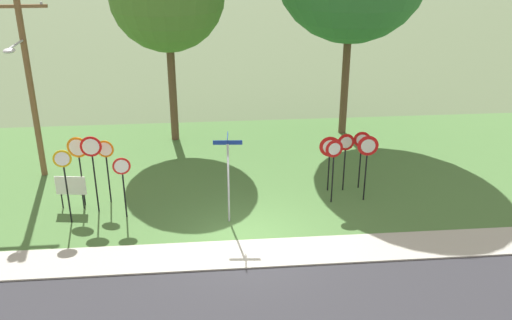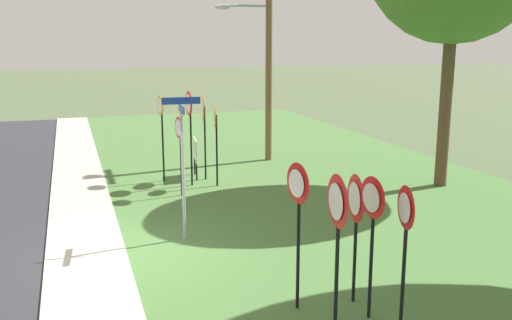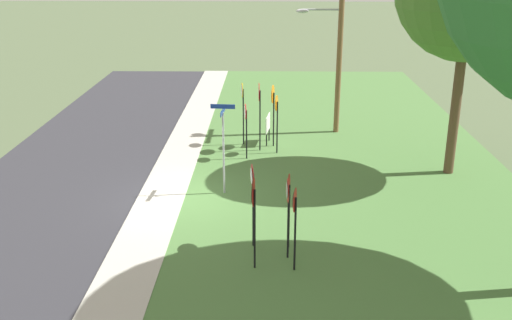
% 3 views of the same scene
% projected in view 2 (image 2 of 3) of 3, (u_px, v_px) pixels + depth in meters
% --- Properties ---
extents(ground_plane, '(160.00, 160.00, 0.00)m').
position_uv_depth(ground_plane, '(127.00, 256.00, 11.53)').
color(ground_plane, '#4C5B3D').
extents(sidewalk_strip, '(44.00, 1.60, 0.06)m').
position_uv_depth(sidewalk_strip, '(87.00, 259.00, 11.27)').
color(sidewalk_strip, '#ADAA9E').
rests_on(sidewalk_strip, ground_plane).
extents(grass_median, '(44.00, 12.00, 0.04)m').
position_uv_depth(grass_median, '(382.00, 225.00, 13.39)').
color(grass_median, '#477038').
rests_on(grass_median, ground_plane).
extents(stop_sign_near_left, '(0.60, 0.12, 2.25)m').
position_uv_depth(stop_sign_near_left, '(180.00, 140.00, 15.56)').
color(stop_sign_near_left, black).
rests_on(stop_sign_near_left, grass_median).
extents(stop_sign_near_right, '(0.63, 0.14, 2.43)m').
position_uv_depth(stop_sign_near_right, '(216.00, 129.00, 16.57)').
color(stop_sign_near_right, black).
rests_on(stop_sign_near_right, grass_median).
extents(stop_sign_far_left, '(0.75, 0.14, 2.64)m').
position_uv_depth(stop_sign_far_left, '(204.00, 119.00, 17.33)').
color(stop_sign_far_left, black).
rests_on(stop_sign_far_left, grass_median).
extents(stop_sign_far_center, '(0.60, 0.12, 2.68)m').
position_uv_depth(stop_sign_far_center, '(161.00, 121.00, 17.14)').
color(stop_sign_far_center, black).
rests_on(stop_sign_far_center, grass_median).
extents(stop_sign_far_right, '(0.73, 0.10, 2.86)m').
position_uv_depth(stop_sign_far_right, '(190.00, 117.00, 16.58)').
color(stop_sign_far_right, black).
rests_on(stop_sign_far_right, grass_median).
extents(yield_sign_near_left, '(0.66, 0.11, 2.31)m').
position_uv_depth(yield_sign_near_left, '(371.00, 215.00, 8.54)').
color(yield_sign_near_left, black).
rests_on(yield_sign_near_left, grass_median).
extents(yield_sign_near_right, '(0.80, 0.15, 2.21)m').
position_uv_depth(yield_sign_near_right, '(355.00, 209.00, 9.10)').
color(yield_sign_near_right, black).
rests_on(yield_sign_near_right, grass_median).
extents(yield_sign_far_left, '(0.76, 0.12, 2.54)m').
position_uv_depth(yield_sign_far_left, '(336.00, 219.00, 7.69)').
color(yield_sign_far_left, black).
rests_on(yield_sign_far_left, grass_median).
extents(yield_sign_far_right, '(0.63, 0.15, 2.31)m').
position_uv_depth(yield_sign_far_right, '(404.00, 227.00, 7.98)').
color(yield_sign_far_right, black).
rests_on(yield_sign_far_right, grass_median).
extents(yield_sign_center, '(0.66, 0.14, 2.45)m').
position_uv_depth(yield_sign_center, '(297.00, 202.00, 8.83)').
color(yield_sign_center, black).
rests_on(yield_sign_center, grass_median).
extents(street_name_post, '(0.96, 0.82, 3.15)m').
position_uv_depth(street_name_post, '(183.00, 157.00, 12.02)').
color(street_name_post, '#9EA0A8').
rests_on(street_name_post, grass_median).
extents(utility_pole, '(2.10, 2.08, 7.62)m').
position_uv_depth(utility_pole, '(265.00, 45.00, 19.74)').
color(utility_pole, brown).
rests_on(utility_pole, grass_median).
extents(notice_board, '(1.09, 0.18, 1.25)m').
position_uv_depth(notice_board, '(195.00, 152.00, 17.84)').
color(notice_board, black).
rests_on(notice_board, grass_median).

